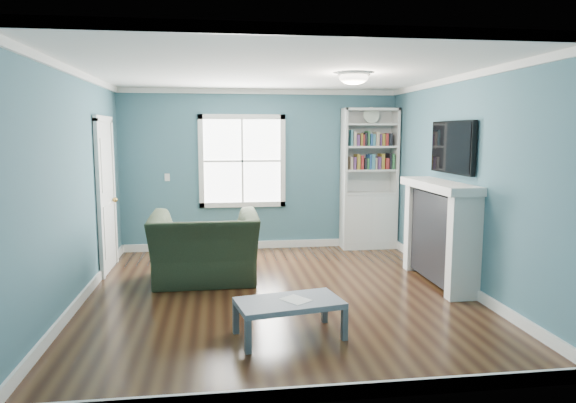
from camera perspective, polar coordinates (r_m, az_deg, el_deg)
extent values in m
plane|color=black|center=(6.20, -1.03, -10.24)|extent=(5.00, 5.00, 0.00)
plane|color=#3D6B79|center=(8.41, -3.04, 3.50)|extent=(4.50, 0.00, 4.50)
plane|color=#3D6B79|center=(3.48, 3.71, -2.31)|extent=(4.50, 0.00, 4.50)
plane|color=#3D6B79|center=(6.10, -22.58, 1.38)|extent=(0.00, 5.00, 5.00)
plane|color=#3D6B79|center=(6.58, 18.80, 1.98)|extent=(0.00, 5.00, 5.00)
plane|color=white|center=(5.94, -1.10, 14.38)|extent=(5.00, 5.00, 0.00)
cube|color=white|center=(8.57, -2.98, -4.80)|extent=(4.50, 0.03, 0.12)
cube|color=white|center=(3.90, 3.50, -20.51)|extent=(4.50, 0.03, 0.12)
cube|color=white|center=(6.33, -21.87, -9.83)|extent=(0.03, 5.00, 0.12)
cube|color=white|center=(6.80, 18.24, -8.48)|extent=(0.03, 5.00, 0.12)
cube|color=white|center=(8.39, -3.09, 12.10)|extent=(4.50, 0.04, 0.08)
cube|color=white|center=(3.51, 3.83, 18.45)|extent=(4.50, 0.04, 0.08)
cube|color=white|center=(6.10, -23.01, 13.24)|extent=(0.04, 5.00, 0.08)
cube|color=white|center=(6.58, 19.12, 12.96)|extent=(0.04, 5.00, 0.08)
cube|color=white|center=(8.38, -5.10, 4.50)|extent=(1.24, 0.01, 1.34)
cube|color=white|center=(8.36, -9.63, 4.41)|extent=(0.08, 0.06, 1.50)
cube|color=white|center=(8.42, -0.59, 4.54)|extent=(0.08, 0.06, 1.50)
cube|color=white|center=(8.43, -5.04, -0.33)|extent=(1.40, 0.06, 0.08)
cube|color=white|center=(8.35, -5.15, 9.36)|extent=(1.40, 0.06, 0.08)
cube|color=white|center=(8.36, -5.09, 4.49)|extent=(1.24, 0.03, 0.03)
cube|color=white|center=(8.36, -5.09, 4.49)|extent=(0.03, 0.03, 1.34)
cube|color=silver|center=(8.64, 8.90, -2.15)|extent=(0.90, 0.35, 0.90)
cube|color=silver|center=(8.41, 6.24, 5.52)|extent=(0.04, 0.35, 1.40)
cube|color=silver|center=(8.65, 11.80, 5.46)|extent=(0.04, 0.35, 1.40)
cube|color=silver|center=(8.68, 8.75, 5.54)|extent=(0.90, 0.02, 1.40)
cube|color=silver|center=(8.52, 9.16, 10.07)|extent=(0.90, 0.35, 0.04)
cube|color=silver|center=(8.57, 8.97, 0.95)|extent=(0.84, 0.33, 0.03)
cube|color=silver|center=(8.54, 9.02, 3.48)|extent=(0.84, 0.33, 0.03)
cube|color=silver|center=(8.52, 9.07, 6.03)|extent=(0.84, 0.33, 0.03)
cube|color=silver|center=(8.52, 9.12, 8.45)|extent=(0.84, 0.33, 0.03)
cube|color=tan|center=(8.51, 9.08, 4.31)|extent=(0.70, 0.25, 0.22)
cube|color=#593366|center=(8.50, 9.13, 6.87)|extent=(0.70, 0.25, 0.22)
cylinder|color=beige|center=(8.47, 9.24, 9.44)|extent=(0.26, 0.06, 0.26)
cube|color=black|center=(6.79, 16.59, -3.75)|extent=(0.30, 1.20, 1.10)
cube|color=black|center=(6.82, 16.37, -5.40)|extent=(0.22, 0.65, 0.70)
cube|color=silver|center=(6.19, 18.97, -4.93)|extent=(0.36, 0.16, 1.20)
cube|color=silver|center=(7.39, 14.32, -2.77)|extent=(0.36, 0.16, 1.20)
cube|color=silver|center=(6.68, 16.49, 1.71)|extent=(0.44, 1.58, 0.10)
cube|color=black|center=(6.71, 17.81, 5.76)|extent=(0.06, 1.10, 0.65)
cube|color=silver|center=(7.47, -19.57, 0.45)|extent=(0.04, 0.80, 2.05)
cube|color=white|center=(7.03, -20.23, 0.00)|extent=(0.05, 0.08, 2.13)
cube|color=white|center=(7.91, -18.84, 0.85)|extent=(0.05, 0.08, 2.13)
cube|color=white|center=(7.42, -19.86, 8.63)|extent=(0.05, 0.98, 0.08)
sphere|color=#BF8C3F|center=(7.76, -18.66, 0.18)|extent=(0.07, 0.07, 0.07)
ellipsoid|color=white|center=(6.20, 7.32, 13.48)|extent=(0.34, 0.34, 0.15)
cylinder|color=white|center=(6.21, 7.33, 13.89)|extent=(0.38, 0.38, 0.03)
cube|color=white|center=(8.41, -13.27, 2.63)|extent=(0.08, 0.01, 0.12)
imported|color=black|center=(6.68, -9.24, -3.79)|extent=(1.36, 0.89, 1.18)
cube|color=#434A51|center=(4.60, -4.47, -14.76)|extent=(0.06, 0.06, 0.30)
cube|color=#434A51|center=(4.89, 6.29, -13.41)|extent=(0.06, 0.06, 0.30)
cube|color=#434A51|center=(5.03, -5.83, -12.77)|extent=(0.06, 0.06, 0.30)
cube|color=#434A51|center=(5.30, 4.08, -11.70)|extent=(0.06, 0.06, 0.30)
cube|color=#4E5565|center=(4.87, 0.14, -11.22)|extent=(1.05, 0.70, 0.05)
cube|color=white|center=(4.88, 0.85, -10.85)|extent=(0.31, 0.33, 0.00)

